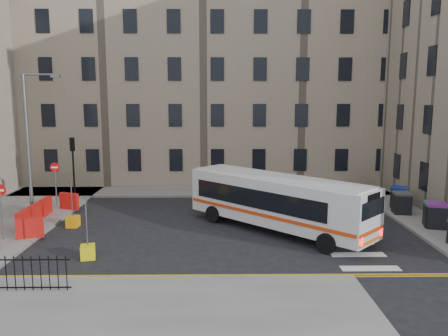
{
  "coord_description": "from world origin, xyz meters",
  "views": [
    {
      "loc": [
        -2.15,
        -22.78,
        6.8
      ],
      "look_at": [
        -1.86,
        1.25,
        3.0
      ],
      "focal_mm": 35.0,
      "sensor_mm": 36.0,
      "label": 1
    }
  ],
  "objects_px": {
    "wheelie_bin_b": "(436,215)",
    "wheelie_bin_e": "(398,197)",
    "wheelie_bin_c": "(434,214)",
    "streetlamp": "(28,143)",
    "bollard_chevron": "(88,252)",
    "bus": "(277,200)",
    "wheelie_bin_d": "(402,203)",
    "bollard_yellow": "(73,221)"
  },
  "relations": [
    {
      "from": "wheelie_bin_b",
      "to": "wheelie_bin_e",
      "type": "xyz_separation_m",
      "value": [
        -0.13,
        4.45,
        -0.02
      ]
    },
    {
      "from": "wheelie_bin_b",
      "to": "wheelie_bin_c",
      "type": "height_order",
      "value": "wheelie_bin_b"
    },
    {
      "from": "streetlamp",
      "to": "wheelie_bin_b",
      "type": "distance_m",
      "value": 22.65
    },
    {
      "from": "bollard_chevron",
      "to": "bus",
      "type": "bearing_deg",
      "value": 24.38
    },
    {
      "from": "wheelie_bin_d",
      "to": "bollard_chevron",
      "type": "xyz_separation_m",
      "value": [
        -16.4,
        -6.86,
        -0.47
      ]
    },
    {
      "from": "streetlamp",
      "to": "bus",
      "type": "relative_size",
      "value": 0.9
    },
    {
      "from": "bus",
      "to": "bollard_chevron",
      "type": "relative_size",
      "value": 15.06
    },
    {
      "from": "wheelie_bin_e",
      "to": "wheelie_bin_d",
      "type": "bearing_deg",
      "value": -82.51
    },
    {
      "from": "wheelie_bin_b",
      "to": "bollard_chevron",
      "type": "distance_m",
      "value": 17.48
    },
    {
      "from": "bus",
      "to": "wheelie_bin_d",
      "type": "bearing_deg",
      "value": -24.52
    },
    {
      "from": "streetlamp",
      "to": "bollard_chevron",
      "type": "height_order",
      "value": "streetlamp"
    },
    {
      "from": "bollard_yellow",
      "to": "streetlamp",
      "type": "bearing_deg",
      "value": 146.5
    },
    {
      "from": "wheelie_bin_e",
      "to": "streetlamp",
      "type": "bearing_deg",
      "value": -151.73
    },
    {
      "from": "streetlamp",
      "to": "bollard_yellow",
      "type": "relative_size",
      "value": 13.57
    },
    {
      "from": "streetlamp",
      "to": "bus",
      "type": "xyz_separation_m",
      "value": [
        13.83,
        -2.84,
        -2.7
      ]
    },
    {
      "from": "wheelie_bin_c",
      "to": "wheelie_bin_e",
      "type": "height_order",
      "value": "wheelie_bin_c"
    },
    {
      "from": "wheelie_bin_b",
      "to": "bollard_chevron",
      "type": "relative_size",
      "value": 2.33
    },
    {
      "from": "wheelie_bin_c",
      "to": "wheelie_bin_e",
      "type": "xyz_separation_m",
      "value": [
        -0.12,
        4.31,
        -0.02
      ]
    },
    {
      "from": "wheelie_bin_e",
      "to": "bollard_chevron",
      "type": "xyz_separation_m",
      "value": [
        -16.87,
        -8.46,
        -0.48
      ]
    },
    {
      "from": "wheelie_bin_c",
      "to": "bollard_chevron",
      "type": "height_order",
      "value": "wheelie_bin_c"
    },
    {
      "from": "streetlamp",
      "to": "wheelie_bin_c",
      "type": "relative_size",
      "value": 5.76
    },
    {
      "from": "bus",
      "to": "bollard_chevron",
      "type": "distance_m",
      "value": 9.56
    },
    {
      "from": "bus",
      "to": "streetlamp",
      "type": "bearing_deg",
      "value": 123.09
    },
    {
      "from": "wheelie_bin_b",
      "to": "bus",
      "type": "bearing_deg",
      "value": -163.36
    },
    {
      "from": "bus",
      "to": "bollard_yellow",
      "type": "bearing_deg",
      "value": 130.19
    },
    {
      "from": "wheelie_bin_e",
      "to": "bollard_chevron",
      "type": "distance_m",
      "value": 18.88
    },
    {
      "from": "wheelie_bin_c",
      "to": "bollard_chevron",
      "type": "distance_m",
      "value": 17.5
    },
    {
      "from": "streetlamp",
      "to": "wheelie_bin_e",
      "type": "relative_size",
      "value": 5.73
    },
    {
      "from": "wheelie_bin_b",
      "to": "wheelie_bin_d",
      "type": "height_order",
      "value": "wheelie_bin_b"
    },
    {
      "from": "wheelie_bin_d",
      "to": "wheelie_bin_c",
      "type": "bearing_deg",
      "value": -69.16
    },
    {
      "from": "wheelie_bin_c",
      "to": "wheelie_bin_d",
      "type": "bearing_deg",
      "value": 119.95
    },
    {
      "from": "bus",
      "to": "wheelie_bin_e",
      "type": "height_order",
      "value": "bus"
    },
    {
      "from": "streetlamp",
      "to": "bus",
      "type": "bearing_deg",
      "value": -11.59
    },
    {
      "from": "wheelie_bin_e",
      "to": "bollard_yellow",
      "type": "relative_size",
      "value": 2.37
    },
    {
      "from": "bus",
      "to": "wheelie_bin_e",
      "type": "bearing_deg",
      "value": -16.41
    },
    {
      "from": "streetlamp",
      "to": "bus",
      "type": "height_order",
      "value": "streetlamp"
    },
    {
      "from": "wheelie_bin_b",
      "to": "wheelie_bin_e",
      "type": "bearing_deg",
      "value": 107.58
    },
    {
      "from": "wheelie_bin_c",
      "to": "bollard_chevron",
      "type": "xyz_separation_m",
      "value": [
        -16.99,
        -4.15,
        -0.5
      ]
    },
    {
      "from": "streetlamp",
      "to": "wheelie_bin_d",
      "type": "distance_m",
      "value": 21.9
    },
    {
      "from": "wheelie_bin_e",
      "to": "bollard_chevron",
      "type": "bearing_deg",
      "value": -129.55
    },
    {
      "from": "wheelie_bin_c",
      "to": "bollard_chevron",
      "type": "relative_size",
      "value": 2.36
    },
    {
      "from": "bollard_yellow",
      "to": "bollard_chevron",
      "type": "relative_size",
      "value": 1.0
    }
  ]
}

